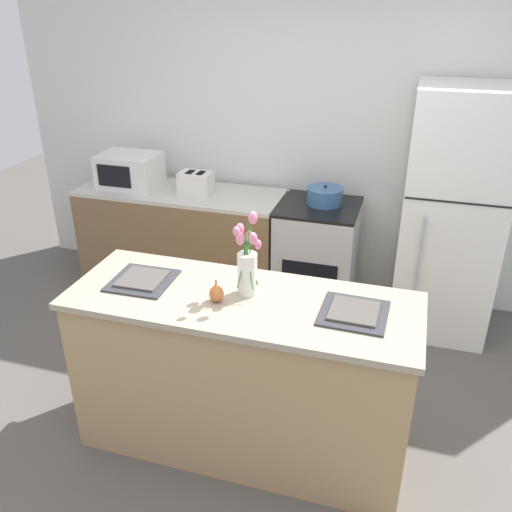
# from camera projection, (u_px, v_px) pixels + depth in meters

# --- Properties ---
(ground_plane) EXTENTS (10.00, 10.00, 0.00)m
(ground_plane) POSITION_uv_depth(u_px,v_px,m) (244.00, 439.00, 3.15)
(ground_plane) COLOR #59544F
(back_wall) EXTENTS (5.20, 0.08, 2.70)m
(back_wall) POSITION_uv_depth(u_px,v_px,m) (320.00, 131.00, 4.28)
(back_wall) COLOR silver
(back_wall) RESTS_ON ground_plane
(kitchen_island) EXTENTS (1.80, 0.66, 0.95)m
(kitchen_island) POSITION_uv_depth(u_px,v_px,m) (243.00, 374.00, 2.94)
(kitchen_island) COLOR tan
(kitchen_island) RESTS_ON ground_plane
(back_counter) EXTENTS (1.68, 0.60, 0.88)m
(back_counter) POSITION_uv_depth(u_px,v_px,m) (183.00, 240.00, 4.61)
(back_counter) COLOR brown
(back_counter) RESTS_ON ground_plane
(stove_range) EXTENTS (0.60, 0.61, 0.88)m
(stove_range) POSITION_uv_depth(u_px,v_px,m) (317.00, 257.00, 4.31)
(stove_range) COLOR #B2B5B7
(stove_range) RESTS_ON ground_plane
(refrigerator) EXTENTS (0.68, 0.67, 1.81)m
(refrigerator) POSITION_uv_depth(u_px,v_px,m) (451.00, 216.00, 3.86)
(refrigerator) COLOR white
(refrigerator) RESTS_ON ground_plane
(flower_vase) EXTENTS (0.14, 0.16, 0.44)m
(flower_vase) POSITION_uv_depth(u_px,v_px,m) (247.00, 265.00, 2.70)
(flower_vase) COLOR silver
(flower_vase) RESTS_ON kitchen_island
(pear_figurine) EXTENTS (0.07, 0.07, 0.12)m
(pear_figurine) POSITION_uv_depth(u_px,v_px,m) (216.00, 293.00, 2.69)
(pear_figurine) COLOR #C66B33
(pear_figurine) RESTS_ON kitchen_island
(plate_setting_left) EXTENTS (0.33, 0.33, 0.02)m
(plate_setting_left) POSITION_uv_depth(u_px,v_px,m) (142.00, 280.00, 2.88)
(plate_setting_left) COLOR #333338
(plate_setting_left) RESTS_ON kitchen_island
(plate_setting_right) EXTENTS (0.33, 0.33, 0.02)m
(plate_setting_right) POSITION_uv_depth(u_px,v_px,m) (354.00, 312.00, 2.59)
(plate_setting_right) COLOR #333338
(plate_setting_right) RESTS_ON kitchen_island
(toaster) EXTENTS (0.28, 0.18, 0.17)m
(toaster) POSITION_uv_depth(u_px,v_px,m) (196.00, 183.00, 4.33)
(toaster) COLOR silver
(toaster) RESTS_ON back_counter
(cooking_pot) EXTENTS (0.28, 0.28, 0.15)m
(cooking_pot) POSITION_uv_depth(u_px,v_px,m) (325.00, 196.00, 4.11)
(cooking_pot) COLOR #386093
(cooking_pot) RESTS_ON stove_range
(microwave) EXTENTS (0.48, 0.37, 0.27)m
(microwave) POSITION_uv_depth(u_px,v_px,m) (130.00, 170.00, 4.47)
(microwave) COLOR white
(microwave) RESTS_ON back_counter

